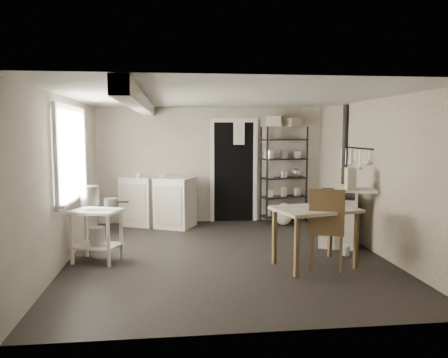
{
  "coord_description": "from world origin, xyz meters",
  "views": [
    {
      "loc": [
        -0.76,
        -6.23,
        1.81
      ],
      "look_at": [
        0.0,
        0.3,
        1.1
      ],
      "focal_mm": 35.0,
      "sensor_mm": 36.0,
      "label": 1
    }
  ],
  "objects": [
    {
      "name": "work_table",
      "position": [
        1.12,
        -0.65,
        0.38
      ],
      "size": [
        1.2,
        0.98,
        0.8
      ],
      "primitive_type": null,
      "rotation": [
        0.0,
        0.0,
        0.25
      ],
      "color": "beige",
      "rests_on": "ground"
    },
    {
      "name": "floor_crock",
      "position": [
        1.75,
        -0.2,
        0.08
      ],
      "size": [
        0.14,
        0.14,
        0.15
      ],
      "primitive_type": "cylinder",
      "rotation": [
        0.0,
        0.0,
        0.26
      ],
      "color": "silver",
      "rests_on": "ground"
    },
    {
      "name": "wall_left",
      "position": [
        -2.25,
        0.0,
        1.15
      ],
      "size": [
        0.02,
        5.0,
        2.3
      ],
      "primitive_type": "cube",
      "color": "#B5AA9A",
      "rests_on": "ground"
    },
    {
      "name": "utensil_rail",
      "position": [
        2.19,
        0.6,
        1.55
      ],
      "size": [
        0.06,
        1.2,
        0.44
      ],
      "primitive_type": null,
      "color": "silver",
      "rests_on": "wall_right"
    },
    {
      "name": "chair",
      "position": [
        1.26,
        -0.72,
        0.48
      ],
      "size": [
        0.59,
        0.6,
        1.09
      ],
      "primitive_type": null,
      "rotation": [
        0.0,
        0.0,
        -0.38
      ],
      "color": "brown",
      "rests_on": "ground"
    },
    {
      "name": "ceiling_beam",
      "position": [
        -1.2,
        0.0,
        2.2
      ],
      "size": [
        0.18,
        5.0,
        0.18
      ],
      "primitive_type": null,
      "color": "silver",
      "rests_on": "ceiling"
    },
    {
      "name": "stovepipe",
      "position": [
        2.21,
        1.07,
        1.59
      ],
      "size": [
        0.11,
        0.11,
        1.33
      ],
      "primitive_type": null,
      "rotation": [
        0.0,
        0.0,
        0.11
      ],
      "color": "black",
      "rests_on": "stove"
    },
    {
      "name": "wall_front",
      "position": [
        0.0,
        -2.5,
        1.15
      ],
      "size": [
        4.5,
        0.02,
        2.3
      ],
      "primitive_type": "cube",
      "color": "#B5AA9A",
      "rests_on": "ground"
    },
    {
      "name": "prep_table",
      "position": [
        -1.83,
        -0.11,
        0.4
      ],
      "size": [
        0.77,
        0.66,
        0.74
      ],
      "primitive_type": null,
      "rotation": [
        0.0,
        0.0,
        -0.36
      ],
      "color": "silver",
      "rests_on": "ground"
    },
    {
      "name": "bucket",
      "position": [
        -1.82,
        -0.16,
        0.39
      ],
      "size": [
        0.26,
        0.26,
        0.24
      ],
      "primitive_type": "cylinder",
      "rotation": [
        0.0,
        0.0,
        -0.2
      ],
      "color": "silver",
      "rests_on": "prep_table"
    },
    {
      "name": "shelf_rack",
      "position": [
        1.44,
        2.31,
        0.95
      ],
      "size": [
        0.96,
        0.53,
        1.91
      ],
      "primitive_type": null,
      "rotation": [
        0.0,
        0.0,
        0.21
      ],
      "color": "black",
      "rests_on": "ground"
    },
    {
      "name": "mixing_bowl",
      "position": [
        -0.96,
        2.17,
        0.95
      ],
      "size": [
        0.33,
        0.33,
        0.06
      ],
      "primitive_type": "imported",
      "rotation": [
        0.0,
        0.0,
        -0.38
      ],
      "color": "silver",
      "rests_on": "base_cabinets"
    },
    {
      "name": "doorway",
      "position": [
        0.45,
        2.47,
        1.0
      ],
      "size": [
        0.96,
        0.1,
        2.08
      ],
      "primitive_type": null,
      "color": "silver",
      "rests_on": "ground"
    },
    {
      "name": "storage_box_b",
      "position": [
        1.61,
        2.32,
        1.99
      ],
      "size": [
        0.34,
        0.33,
        0.17
      ],
      "primitive_type": "cube",
      "rotation": [
        0.0,
        0.0,
        0.41
      ],
      "color": "beige",
      "rests_on": "shelf_rack"
    },
    {
      "name": "ceiling",
      "position": [
        0.0,
        0.0,
        2.3
      ],
      "size": [
        5.0,
        5.0,
        0.0
      ],
      "primitive_type": "plane",
      "rotation": [
        3.14,
        0.0,
        0.0
      ],
      "color": "silver",
      "rests_on": "wall_back"
    },
    {
      "name": "counter_cup",
      "position": [
        -1.42,
        2.04,
        0.97
      ],
      "size": [
        0.13,
        0.13,
        0.09
      ],
      "primitive_type": "imported",
      "rotation": [
        0.0,
        0.0,
        0.12
      ],
      "color": "silver",
      "rests_on": "base_cabinets"
    },
    {
      "name": "wall_right",
      "position": [
        2.25,
        0.0,
        1.15
      ],
      "size": [
        0.02,
        5.0,
        2.3
      ],
      "primitive_type": "cube",
      "color": "#B5AA9A",
      "rests_on": "ground"
    },
    {
      "name": "table_cup",
      "position": [
        1.26,
        -0.76,
        0.81
      ],
      "size": [
        0.13,
        0.13,
        0.1
      ],
      "primitive_type": "imported",
      "rotation": [
        0.0,
        0.0,
        0.21
      ],
      "color": "silver",
      "rests_on": "work_table"
    },
    {
      "name": "window",
      "position": [
        -2.22,
        0.2,
        1.5
      ],
      "size": [
        0.12,
        1.76,
        1.28
      ],
      "primitive_type": null,
      "color": "silver",
      "rests_on": "wall_left"
    },
    {
      "name": "flour_sack",
      "position": [
        1.36,
        1.96,
        0.24
      ],
      "size": [
        0.44,
        0.41,
        0.43
      ],
      "primitive_type": "ellipsoid",
      "rotation": [
        0.0,
        0.0,
        -0.34
      ],
      "color": "silver",
      "rests_on": "ground"
    },
    {
      "name": "wall_back",
      "position": [
        0.0,
        2.5,
        1.15
      ],
      "size": [
        4.5,
        0.02,
        2.3
      ],
      "primitive_type": "cube",
      "color": "#B5AA9A",
      "rests_on": "ground"
    },
    {
      "name": "stockpot",
      "position": [
        -1.91,
        -0.11,
        0.94
      ],
      "size": [
        0.29,
        0.29,
        0.26
      ],
      "primitive_type": "cylinder",
      "rotation": [
        0.0,
        0.0,
        -0.21
      ],
      "color": "silver",
      "rests_on": "prep_table"
    },
    {
      "name": "floor",
      "position": [
        0.0,
        0.0,
        0.0
      ],
      "size": [
        5.0,
        5.0,
        0.0
      ],
      "primitive_type": "plane",
      "color": "black",
      "rests_on": "ground"
    },
    {
      "name": "side_ledge",
      "position": [
        1.95,
        -0.01,
        0.43
      ],
      "size": [
        0.7,
        0.53,
        0.96
      ],
      "primitive_type": null,
      "rotation": [
        0.0,
        0.0,
        -0.35
      ],
      "color": "silver",
      "rests_on": "ground"
    },
    {
      "name": "shelf_jar",
      "position": [
        1.1,
        2.28,
        1.37
      ],
      "size": [
        0.12,
        0.12,
        0.2
      ],
      "primitive_type": "imported",
      "rotation": [
        0.0,
        0.0,
        0.3
      ],
      "color": "silver",
      "rests_on": "shelf_rack"
    },
    {
      "name": "wallpaper_panel",
      "position": [
        2.24,
        0.0,
        1.15
      ],
      "size": [
        0.01,
        5.0,
        2.3
      ],
      "primitive_type": null,
      "color": "#B9AD96",
      "rests_on": "wall_right"
    },
    {
      "name": "stove",
      "position": [
        1.92,
        0.57,
        0.44
      ],
      "size": [
        0.93,
        1.19,
        0.82
      ],
      "primitive_type": null,
      "rotation": [
        0.0,
        0.0,
        -0.39
      ],
      "color": "silver",
      "rests_on": "ground"
    },
    {
      "name": "base_cabinets",
      "position": [
        -1.06,
        2.18,
        0.46
      ],
      "size": [
        1.58,
        1.18,
        0.95
      ],
      "primitive_type": null,
      "rotation": [
        0.0,
        0.0,
        -0.44
      ],
      "color": "silver",
      "rests_on": "ground"
    },
    {
      "name": "saucepan",
      "position": [
        -1.62,
        -0.16,
        0.85
      ],
      "size": [
        0.22,
        0.22,
        0.1
      ],
      "primitive_type": "cylinder",
      "rotation": [
        0.0,
        0.0,
        -0.21
      ],
      "color": "silver",
      "rests_on": "prep_table"
    },
    {
      "name": "storage_box_a",
      "position": [
        1.24,
        2.3,
        2.01
      ],
      "size": [
        0.38,
        0.36,
        0.21
      ],
      "primitive_type": "cube",
      "rotation": [
        0.0,
        0.0,
        -0.39
      ],
      "color": "beige",
      "rests_on": "shelf_rack"
    },
    {
      "name": "oats_box",
      "position": [
        1.84,
        -0.06,
        1.01
      ],
      "size": [
        0.16,
        0.23,
        0.32
      ],
      "primitive_type": "cube",
      "rotation": [
        0.0,
        0.0,
        -0.16
      ],
      "color": "beige",
      "rests_on": "side_ledge"
    }
  ]
}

